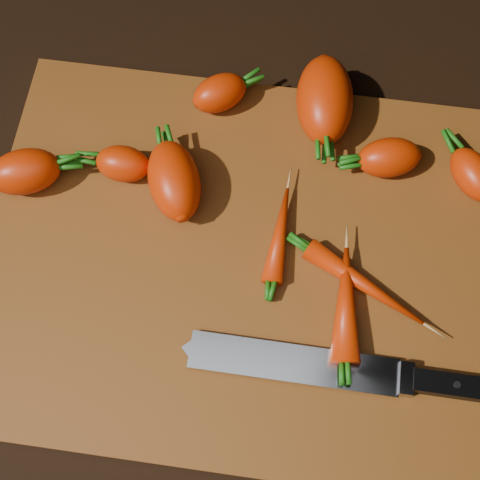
# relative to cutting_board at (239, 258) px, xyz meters

# --- Properties ---
(ground) EXTENTS (2.00, 2.00, 0.01)m
(ground) POSITION_rel_cutting_board_xyz_m (0.00, 0.00, -0.01)
(ground) COLOR black
(cutting_board) EXTENTS (0.50, 0.40, 0.01)m
(cutting_board) POSITION_rel_cutting_board_xyz_m (0.00, 0.00, 0.00)
(cutting_board) COLOR brown
(cutting_board) RESTS_ON ground
(carrot_0) EXTENTS (0.08, 0.07, 0.05)m
(carrot_0) POSITION_rel_cutting_board_xyz_m (-0.22, 0.05, 0.03)
(carrot_0) COLOR red
(carrot_0) RESTS_ON cutting_board
(carrot_1) EXTENTS (0.06, 0.04, 0.04)m
(carrot_1) POSITION_rel_cutting_board_xyz_m (-0.13, 0.07, 0.02)
(carrot_1) COLOR red
(carrot_1) RESTS_ON cutting_board
(carrot_2) EXTENTS (0.07, 0.11, 0.06)m
(carrot_2) POSITION_rel_cutting_board_xyz_m (0.07, 0.17, 0.04)
(carrot_2) COLOR red
(carrot_2) RESTS_ON cutting_board
(carrot_3) EXTENTS (0.08, 0.10, 0.05)m
(carrot_3) POSITION_rel_cutting_board_xyz_m (-0.07, 0.06, 0.03)
(carrot_3) COLOR red
(carrot_3) RESTS_ON cutting_board
(carrot_4) EXTENTS (0.07, 0.06, 0.04)m
(carrot_4) POSITION_rel_cutting_board_xyz_m (0.14, 0.12, 0.03)
(carrot_4) COLOR red
(carrot_4) RESTS_ON cutting_board
(carrot_5) EXTENTS (0.07, 0.06, 0.04)m
(carrot_5) POSITION_rel_cutting_board_xyz_m (-0.04, 0.17, 0.03)
(carrot_5) COLOR red
(carrot_5) RESTS_ON cutting_board
(carrot_6) EXTENTS (0.06, 0.07, 0.04)m
(carrot_6) POSITION_rel_cutting_board_xyz_m (0.22, 0.11, 0.02)
(carrot_6) COLOR red
(carrot_6) RESTS_ON cutting_board
(carrot_7) EXTENTS (0.02, 0.10, 0.02)m
(carrot_7) POSITION_rel_cutting_board_xyz_m (0.04, 0.02, 0.02)
(carrot_7) COLOR red
(carrot_7) RESTS_ON cutting_board
(carrot_8) EXTENTS (0.12, 0.08, 0.02)m
(carrot_8) POSITION_rel_cutting_board_xyz_m (0.12, -0.02, 0.02)
(carrot_8) COLOR red
(carrot_8) RESTS_ON cutting_board
(carrot_9) EXTENTS (0.04, 0.11, 0.03)m
(carrot_9) POSITION_rel_cutting_board_xyz_m (0.11, -0.04, 0.02)
(carrot_9) COLOR red
(carrot_9) RESTS_ON cutting_board
(knife) EXTENTS (0.31, 0.04, 0.02)m
(knife) POSITION_rel_cutting_board_xyz_m (0.08, -0.10, 0.01)
(knife) COLOR gray
(knife) RESTS_ON cutting_board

